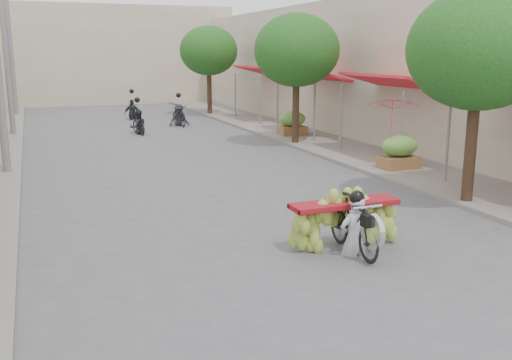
# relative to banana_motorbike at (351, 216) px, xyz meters

# --- Properties ---
(ground) EXTENTS (120.00, 120.00, 0.00)m
(ground) POSITION_rel_banana_motorbike_xyz_m (-0.93, -2.11, -0.70)
(ground) COLOR #58585D
(ground) RESTS_ON ground
(sidewalk_right) EXTENTS (4.00, 60.00, 0.12)m
(sidewalk_right) POSITION_rel_banana_motorbike_xyz_m (6.07, 12.89, -0.64)
(sidewalk_right) COLOR gray
(sidewalk_right) RESTS_ON ground
(shophouse_row_right) EXTENTS (9.77, 40.00, 6.00)m
(shophouse_row_right) POSITION_rel_banana_motorbike_xyz_m (11.06, 11.89, 2.30)
(shophouse_row_right) COLOR #BCB29C
(shophouse_row_right) RESTS_ON ground
(far_building) EXTENTS (20.00, 6.00, 7.00)m
(far_building) POSITION_rel_banana_motorbike_xyz_m (-0.93, 35.89, 2.80)
(far_building) COLOR #BFB297
(far_building) RESTS_ON ground
(utility_pole_far) EXTENTS (0.60, 0.24, 8.00)m
(utility_pole_far) POSITION_rel_banana_motorbike_xyz_m (-6.33, 18.89, 3.33)
(utility_pole_far) COLOR slate
(utility_pole_far) RESTS_ON ground
(utility_pole_back) EXTENTS (0.60, 0.24, 8.00)m
(utility_pole_back) POSITION_rel_banana_motorbike_xyz_m (-6.33, 27.89, 3.33)
(utility_pole_back) COLOR slate
(utility_pole_back) RESTS_ON ground
(street_tree_near) EXTENTS (3.40, 3.40, 5.25)m
(street_tree_near) POSITION_rel_banana_motorbike_xyz_m (4.47, 1.89, 3.09)
(street_tree_near) COLOR #3A2719
(street_tree_near) RESTS_ON ground
(street_tree_mid) EXTENTS (3.40, 3.40, 5.25)m
(street_tree_mid) POSITION_rel_banana_motorbike_xyz_m (4.47, 11.89, 3.09)
(street_tree_mid) COLOR #3A2719
(street_tree_mid) RESTS_ON ground
(street_tree_far) EXTENTS (3.40, 3.40, 5.25)m
(street_tree_far) POSITION_rel_banana_motorbike_xyz_m (4.47, 23.89, 3.09)
(street_tree_far) COLOR #3A2719
(street_tree_far) RESTS_ON ground
(produce_crate_mid) EXTENTS (1.20, 0.88, 1.16)m
(produce_crate_mid) POSITION_rel_banana_motorbike_xyz_m (5.27, 5.89, 0.02)
(produce_crate_mid) COLOR brown
(produce_crate_mid) RESTS_ON ground
(produce_crate_far) EXTENTS (1.20, 0.88, 1.16)m
(produce_crate_far) POSITION_rel_banana_motorbike_xyz_m (5.27, 13.89, 0.02)
(produce_crate_far) COLOR brown
(produce_crate_far) RESTS_ON ground
(banana_motorbike) EXTENTS (2.20, 1.95, 2.08)m
(banana_motorbike) POSITION_rel_banana_motorbike_xyz_m (0.00, 0.00, 0.00)
(banana_motorbike) COLOR black
(banana_motorbike) RESTS_ON ground
(market_umbrella) EXTENTS (1.90, 1.90, 1.59)m
(market_umbrella) POSITION_rel_banana_motorbike_xyz_m (4.87, 5.76, 1.70)
(market_umbrella) COLOR red
(market_umbrella) RESTS_ON ground
(pedestrian) EXTENTS (0.80, 0.49, 1.59)m
(pedestrian) POSITION_rel_banana_motorbike_xyz_m (5.11, 14.35, 0.22)
(pedestrian) COLOR white
(pedestrian) RESTS_ON ground
(bg_motorbike_a) EXTENTS (0.84, 1.69, 1.95)m
(bg_motorbike_a) POSITION_rel_banana_motorbike_xyz_m (-0.93, 17.49, 0.04)
(bg_motorbike_a) COLOR black
(bg_motorbike_a) RESTS_ON ground
(bg_motorbike_b) EXTENTS (1.11, 1.96, 1.95)m
(bg_motorbike_b) POSITION_rel_banana_motorbike_xyz_m (1.53, 19.64, 0.13)
(bg_motorbike_b) COLOR black
(bg_motorbike_b) RESTS_ON ground
(bg_motorbike_c) EXTENTS (1.08, 1.60, 1.95)m
(bg_motorbike_c) POSITION_rel_banana_motorbike_xyz_m (-0.20, 23.46, 0.12)
(bg_motorbike_c) COLOR black
(bg_motorbike_c) RESTS_ON ground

